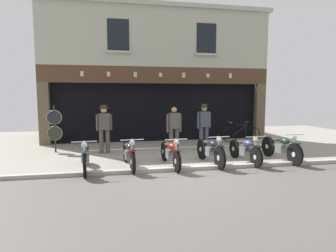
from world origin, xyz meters
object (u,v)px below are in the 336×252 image
motorcycle_right (281,147)px  salesman_left (104,126)px  motorcycle_far_left (85,155)px  tyre_sign_pole (55,126)px  motorcycle_center_left (170,152)px  motorcycle_center (210,150)px  salesman_right (204,125)px  advert_board_near (194,106)px  shopkeeper_center (174,128)px  motorcycle_center_right (245,149)px  motorcycle_left (129,153)px  leaning_bicycle (242,134)px

motorcycle_right → salesman_left: 5.96m
motorcycle_far_left → tyre_sign_pole: 3.17m
motorcycle_center_left → motorcycle_right: 3.56m
motorcycle_center → salesman_right: salesman_right is taller
salesman_right → salesman_left: bearing=-11.4°
salesman_left → advert_board_near: advert_board_near is taller
motorcycle_far_left → motorcycle_center: bearing=176.8°
salesman_right → advert_board_near: size_ratio=1.66×
salesman_left → shopkeeper_center: size_ratio=1.04×
motorcycle_center_right → salesman_right: size_ratio=1.11×
motorcycle_right → tyre_sign_pole: (-7.25, 2.76, 0.53)m
motorcycle_center_left → motorcycle_center: 1.23m
motorcycle_center_right → shopkeeper_center: (-1.84, 1.83, 0.50)m
motorcycle_center_left → advert_board_near: advert_board_near is taller
motorcycle_center_right → salesman_right: (-0.62, 2.14, 0.56)m
motorcycle_left → motorcycle_center_right: size_ratio=1.03×
motorcycle_right → motorcycle_center_left: bearing=-2.2°
motorcycle_left → motorcycle_center_left: bearing=170.4°
motorcycle_center_left → leaning_bicycle: leaning_bicycle is taller
motorcycle_center → advert_board_near: advert_board_near is taller
motorcycle_right → motorcycle_far_left: bearing=-2.1°
tyre_sign_pole → salesman_right: bearing=-6.6°
motorcycle_center → tyre_sign_pole: 5.67m
motorcycle_center_right → motorcycle_right: motorcycle_right is taller
motorcycle_far_left → salesman_left: 2.43m
motorcycle_right → shopkeeper_center: (-3.06, 1.82, 0.48)m
motorcycle_center_left → salesman_left: (-1.93, 2.29, 0.55)m
motorcycle_right → shopkeeper_center: size_ratio=1.23×
shopkeeper_center → leaning_bicycle: 3.93m
motorcycle_far_left → tyre_sign_pole: tyre_sign_pole is taller
advert_board_near → leaning_bicycle: (1.85, -1.15, -1.20)m
motorcycle_center_right → motorcycle_right: (1.22, 0.01, 0.02)m
motorcycle_left → motorcycle_right: (4.75, -0.06, 0.02)m
motorcycle_center → salesman_left: 3.92m
motorcycle_center → tyre_sign_pole: (-4.92, 2.76, 0.54)m
motorcycle_center_left → salesman_right: size_ratio=1.16×
motorcycle_far_left → motorcycle_left: size_ratio=1.01×
advert_board_near → motorcycle_center: bearing=-100.4°
tyre_sign_pole → advert_board_near: advert_board_near is taller
tyre_sign_pole → motorcycle_right: bearing=-20.8°
salesman_right → tyre_sign_pole: (-5.41, 0.63, -0.00)m
motorcycle_center → salesman_left: (-3.16, 2.26, 0.53)m
salesman_left → shopkeeper_center: (2.44, -0.44, -0.05)m
motorcycle_center_left → tyre_sign_pole: 4.66m
motorcycle_center_left → shopkeeper_center: bearing=-109.0°
motorcycle_far_left → advert_board_near: (4.48, 4.83, 1.14)m
motorcycle_center_left → motorcycle_center_right: 2.34m
motorcycle_far_left → motorcycle_center_left: size_ratio=1.00×
motorcycle_center_left → salesman_right: 2.82m
motorcycle_far_left → salesman_right: (4.10, 2.20, 0.54)m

